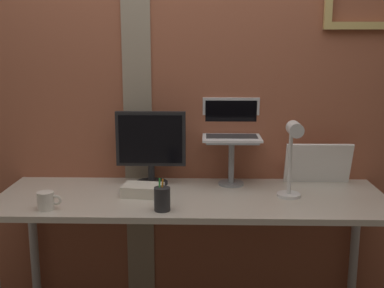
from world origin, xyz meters
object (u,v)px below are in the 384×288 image
at_px(laptop, 231,127).
at_px(desk_lamp, 292,151).
at_px(coffee_mug, 46,201).
at_px(monitor, 151,143).
at_px(whiteboard_panel, 318,163).
at_px(pen_cup, 162,199).

height_order(laptop, desk_lamp, laptop).
bearing_deg(desk_lamp, coffee_mug, -171.61).
xyz_separation_m(monitor, whiteboard_panel, (0.92, 0.04, -0.12)).
height_order(laptop, pen_cup, laptop).
bearing_deg(desk_lamp, monitor, 160.43).
xyz_separation_m(whiteboard_panel, pen_cup, (-0.82, -0.47, -0.06)).
bearing_deg(whiteboard_panel, pen_cup, -150.58).
relative_size(whiteboard_panel, coffee_mug, 3.18).
xyz_separation_m(whiteboard_panel, desk_lamp, (-0.20, -0.29, 0.13)).
relative_size(laptop, desk_lamp, 0.79).
bearing_deg(whiteboard_panel, laptop, 176.96).
bearing_deg(coffee_mug, whiteboard_panel, 18.76).
bearing_deg(coffee_mug, pen_cup, 0.01).
distance_m(monitor, whiteboard_panel, 0.93).
xyz_separation_m(desk_lamp, pen_cup, (-0.63, -0.17, -0.19)).
distance_m(laptop, pen_cup, 0.65).
height_order(desk_lamp, pen_cup, desk_lamp).
bearing_deg(laptop, desk_lamp, -48.38).
bearing_deg(coffee_mug, laptop, 28.90).
xyz_separation_m(monitor, coffee_mug, (-0.45, -0.43, -0.19)).
height_order(laptop, whiteboard_panel, laptop).
distance_m(whiteboard_panel, pen_cup, 0.95).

